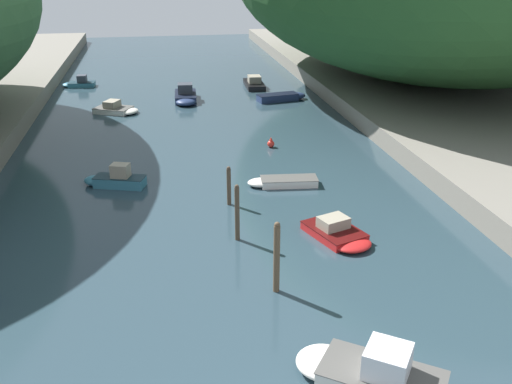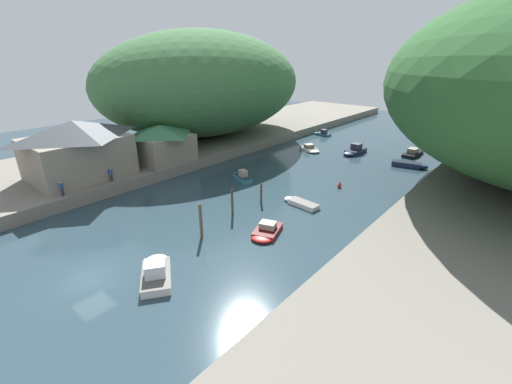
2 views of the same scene
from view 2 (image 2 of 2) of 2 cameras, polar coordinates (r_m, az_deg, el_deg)
water_surface at (r=47.71m, az=8.00°, el=2.42°), size 130.00×130.00×0.00m
left_bank at (r=63.57m, az=-11.24°, el=7.92°), size 22.00×120.00×1.47m
hillside_left at (r=66.31m, az=-8.67°, el=17.42°), size 29.41×41.17×18.46m
waterfront_building at (r=47.80m, az=-27.72°, el=6.50°), size 9.58×11.78×7.03m
boathouse_shed at (r=50.84m, az=-15.49°, el=7.96°), size 7.56×7.91×5.21m
boat_moored_right at (r=63.68m, az=24.81°, el=5.98°), size 2.11×6.14×1.27m
boat_cabin_cruiser at (r=46.25m, az=-2.46°, el=2.59°), size 4.18×2.40×1.52m
boat_navy_launch at (r=73.47m, az=10.97°, el=9.57°), size 3.63×1.72×1.28m
boat_yellow_tender at (r=56.49m, az=24.41°, el=4.14°), size 5.28×2.40×0.71m
boat_far_right_bank at (r=27.93m, az=-16.32°, el=-12.54°), size 5.45×4.72×1.65m
boat_open_rowboat at (r=60.90m, az=9.05°, el=7.07°), size 4.58×3.70×1.12m
boat_white_cruiser at (r=39.03m, az=7.26°, el=-1.76°), size 4.61×1.79×0.50m
boat_far_upstream at (r=32.56m, az=1.71°, el=-6.57°), size 3.34×4.50×1.04m
boat_small_dinghy at (r=60.77m, az=16.03°, el=6.60°), size 2.35×5.44×1.66m
mooring_post_second at (r=31.83m, az=-9.18°, el=-4.77°), size 0.28×0.28×3.39m
mooring_post_middle at (r=35.69m, az=-3.98°, el=-1.69°), size 0.25×0.25×3.11m
mooring_post_fourth at (r=38.83m, az=0.87°, el=-0.15°), size 0.25×0.25×2.41m
channel_buoy_near at (r=44.87m, az=13.73°, el=1.12°), size 0.54×0.54×0.82m
person_on_quay at (r=42.54m, az=-29.67°, el=0.63°), size 0.34×0.43×1.69m
person_by_boathouse at (r=44.87m, az=-23.06°, el=2.83°), size 0.24×0.39×1.69m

